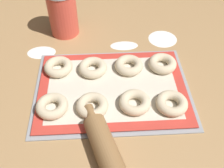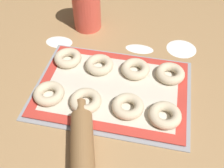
{
  "view_description": "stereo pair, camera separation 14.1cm",
  "coord_description": "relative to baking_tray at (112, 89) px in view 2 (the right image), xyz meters",
  "views": [
    {
      "loc": [
        -0.03,
        -0.54,
        0.6
      ],
      "look_at": [
        -0.0,
        -0.01,
        0.03
      ],
      "focal_mm": 42.0,
      "sensor_mm": 36.0,
      "label": 1
    },
    {
      "loc": [
        0.11,
        -0.53,
        0.6
      ],
      "look_at": [
        -0.0,
        -0.01,
        0.03
      ],
      "focal_mm": 42.0,
      "sensor_mm": 36.0,
      "label": 2
    }
  ],
  "objects": [
    {
      "name": "bagel_front_far_left",
      "position": [
        -0.17,
        -0.07,
        0.02
      ],
      "size": [
        0.09,
        0.09,
        0.03
      ],
      "color": "beige",
      "rests_on": "baking_mat"
    },
    {
      "name": "rolling_pin",
      "position": [
        -0.01,
        -0.27,
        0.03
      ],
      "size": [
        0.14,
        0.38,
        0.06
      ],
      "color": "olive",
      "rests_on": "ground_plane"
    },
    {
      "name": "ground_plane",
      "position": [
        0.0,
        0.01,
        -0.0
      ],
      "size": [
        2.8,
        2.8,
        0.0
      ],
      "primitive_type": "plane",
      "color": "#A87F51"
    },
    {
      "name": "bagel_back_far_left",
      "position": [
        -0.17,
        0.08,
        0.02
      ],
      "size": [
        0.09,
        0.09,
        0.03
      ],
      "color": "beige",
      "rests_on": "baking_mat"
    },
    {
      "name": "flour_patch_far",
      "position": [
        -0.24,
        0.19,
        -0.0
      ],
      "size": [
        0.1,
        0.07,
        0.0
      ],
      "color": "white",
      "rests_on": "ground_plane"
    },
    {
      "name": "flour_patch_near",
      "position": [
        0.06,
        0.21,
        -0.0
      ],
      "size": [
        0.1,
        0.05,
        0.0
      ],
      "color": "white",
      "rests_on": "ground_plane"
    },
    {
      "name": "baking_tray",
      "position": [
        0.0,
        0.0,
        0.0
      ],
      "size": [
        0.47,
        0.34,
        0.01
      ],
      "color": "#93969B",
      "rests_on": "ground_plane"
    },
    {
      "name": "flour_canister",
      "position": [
        -0.16,
        0.31,
        0.08
      ],
      "size": [
        0.11,
        0.11,
        0.18
      ],
      "color": "#DB4C3D",
      "rests_on": "ground_plane"
    },
    {
      "name": "bagel_front_mid_left",
      "position": [
        -0.06,
        -0.08,
        0.02
      ],
      "size": [
        0.09,
        0.09,
        0.03
      ],
      "color": "beige",
      "rests_on": "baking_mat"
    },
    {
      "name": "bagel_front_far_right",
      "position": [
        0.16,
        -0.08,
        0.02
      ],
      "size": [
        0.09,
        0.09,
        0.03
      ],
      "color": "beige",
      "rests_on": "baking_mat"
    },
    {
      "name": "bagel_back_far_right",
      "position": [
        0.17,
        0.08,
        0.02
      ],
      "size": [
        0.09,
        0.09,
        0.03
      ],
      "color": "beige",
      "rests_on": "baking_mat"
    },
    {
      "name": "flour_patch_side",
      "position": [
        0.2,
        0.24,
        -0.0
      ],
      "size": [
        0.11,
        0.1,
        0.0
      ],
      "color": "white",
      "rests_on": "ground_plane"
    },
    {
      "name": "bagel_back_mid_left",
      "position": [
        -0.06,
        0.07,
        0.02
      ],
      "size": [
        0.09,
        0.09,
        0.03
      ],
      "color": "beige",
      "rests_on": "baking_mat"
    },
    {
      "name": "bagel_back_mid_right",
      "position": [
        0.06,
        0.08,
        0.02
      ],
      "size": [
        0.09,
        0.09,
        0.03
      ],
      "color": "beige",
      "rests_on": "baking_mat"
    },
    {
      "name": "bagel_front_mid_right",
      "position": [
        0.06,
        -0.07,
        0.02
      ],
      "size": [
        0.09,
        0.09,
        0.03
      ],
      "color": "beige",
      "rests_on": "baking_mat"
    },
    {
      "name": "baking_mat",
      "position": [
        0.0,
        -0.0,
        0.01
      ],
      "size": [
        0.45,
        0.31,
        0.0
      ],
      "color": "red",
      "rests_on": "baking_tray"
    }
  ]
}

